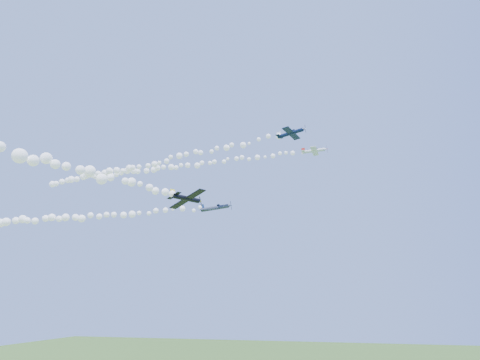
% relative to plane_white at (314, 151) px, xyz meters
% --- Properties ---
extents(plane_white, '(6.65, 6.95, 1.85)m').
position_rel_plane_white_xyz_m(plane_white, '(0.00, 0.00, 0.00)').
color(plane_white, white).
extents(smoke_trail_white, '(66.72, 5.79, 2.83)m').
position_rel_plane_white_xyz_m(smoke_trail_white, '(-35.33, 1.85, -0.31)').
color(smoke_trail_white, white).
extents(plane_navy, '(6.77, 7.19, 1.92)m').
position_rel_plane_white_xyz_m(plane_navy, '(-3.75, -17.13, -2.00)').
color(plane_navy, '#0C1734').
extents(smoke_trail_navy, '(74.50, 21.58, 2.69)m').
position_rel_plane_white_xyz_m(smoke_trail_navy, '(-42.91, -6.74, -2.22)').
color(smoke_trail_navy, white).
extents(plane_grey, '(8.14, 8.12, 2.77)m').
position_rel_plane_white_xyz_m(plane_grey, '(-23.52, -7.33, -15.08)').
color(plane_grey, '#353C4E').
extents(smoke_trail_grey, '(76.87, 3.32, 3.50)m').
position_rel_plane_white_xyz_m(smoke_trail_grey, '(-64.34, -7.54, -15.51)').
color(smoke_trail_grey, white).
extents(plane_black, '(7.79, 7.62, 2.61)m').
position_rel_plane_white_xyz_m(plane_black, '(-21.98, -29.48, -18.32)').
color(plane_black, black).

